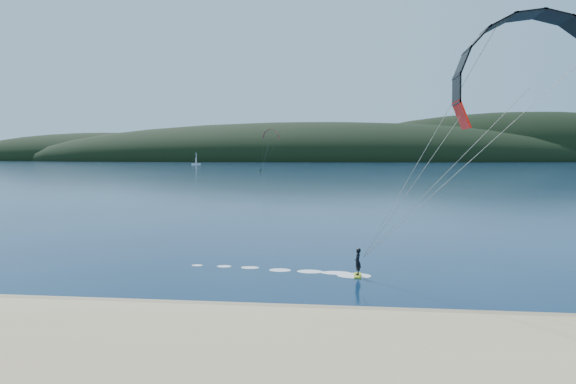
{
  "coord_description": "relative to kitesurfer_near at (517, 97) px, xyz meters",
  "views": [
    {
      "loc": [
        7.88,
        -17.62,
        6.92
      ],
      "look_at": [
        4.66,
        10.0,
        5.0
      ],
      "focal_mm": 32.27,
      "sensor_mm": 36.0,
      "label": 1
    }
  ],
  "objects": [
    {
      "name": "ground",
      "position": [
        -15.95,
        -8.63,
        -9.77
      ],
      "size": [
        1800.0,
        1800.0,
        0.0
      ],
      "primitive_type": "plane",
      "color": "#071B33",
      "rests_on": "ground"
    },
    {
      "name": "wet_sand",
      "position": [
        -15.95,
        -4.13,
        -9.72
      ],
      "size": [
        220.0,
        2.5,
        0.1
      ],
      "color": "#897050",
      "rests_on": "ground"
    },
    {
      "name": "kitesurfer_far",
      "position": [
        -40.09,
        186.98,
        4.66
      ],
      "size": [
        9.27,
        5.7,
        16.72
      ],
      "color": "#B6C617",
      "rests_on": "ground"
    },
    {
      "name": "kitesurfer_near",
      "position": [
        0.0,
        0.0,
        0.0
      ],
      "size": [
        22.61,
        6.6,
        14.05
      ],
      "color": "#B6C617",
      "rests_on": "ground"
    },
    {
      "name": "sailboat",
      "position": [
        -132.89,
        388.97,
        -8.98
      ],
      "size": [
        7.67,
        5.06,
        10.71
      ],
      "color": "white",
      "rests_on": "ground"
    },
    {
      "name": "headland",
      "position": [
        -15.32,
        736.66,
        -9.77
      ],
      "size": [
        1200.0,
        310.0,
        140.0
      ],
      "color": "black",
      "rests_on": "ground"
    }
  ]
}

